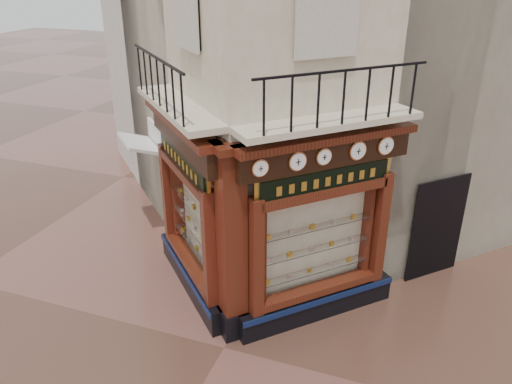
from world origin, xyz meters
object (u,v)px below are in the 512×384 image
at_px(clock_c, 324,157).
at_px(signboard_left, 182,161).
at_px(awning, 148,229).
at_px(clock_d, 358,151).
at_px(corner_pilaster, 232,248).
at_px(signboard_right, 326,180).
at_px(clock_b, 297,161).
at_px(clock_a, 260,168).
at_px(clock_e, 386,146).

xyz_separation_m(clock_c, signboard_left, (-2.89, 0.18, -0.52)).
height_order(clock_c, awning, clock_c).
xyz_separation_m(clock_c, clock_d, (0.51, 0.51, 0.00)).
bearing_deg(clock_d, clock_c, -180.00).
distance_m(corner_pilaster, clock_c, 2.35).
relative_size(clock_d, awning, 0.26).
height_order(clock_c, signboard_right, clock_c).
bearing_deg(clock_b, corner_pilaster, 158.29).
distance_m(clock_a, clock_e, 2.59).
bearing_deg(signboard_right, clock_b, -170.73).
distance_m(clock_a, signboard_right, 1.49).
relative_size(clock_a, signboard_right, 0.15).
bearing_deg(corner_pilaster, clock_b, -21.71).
height_order(clock_a, clock_b, clock_b).
distance_m(clock_c, clock_e, 1.35).
height_order(clock_a, signboard_right, clock_a).
bearing_deg(awning, clock_e, -146.99).
xyz_separation_m(clock_c, awning, (-5.24, 2.27, -3.62)).
bearing_deg(clock_a, signboard_right, 4.55).
relative_size(clock_c, awning, 0.22).
distance_m(clock_a, clock_d, 1.96).
distance_m(corner_pilaster, awning, 5.28).
height_order(clock_c, signboard_left, clock_c).
relative_size(clock_b, clock_e, 0.97).
height_order(clock_b, signboard_right, clock_b).
xyz_separation_m(clock_b, clock_c, (0.37, 0.37, 0.00)).
bearing_deg(clock_a, corner_pilaster, 130.23).
xyz_separation_m(clock_d, signboard_left, (-3.40, -0.33, -0.52)).
bearing_deg(signboard_left, corner_pilaster, -169.75).
relative_size(signboard_left, signboard_right, 1.03).
bearing_deg(clock_a, clock_b, 0.00).
height_order(corner_pilaster, signboard_right, corner_pilaster).
distance_m(clock_c, signboard_left, 2.95).
bearing_deg(corner_pilaster, clock_d, -10.42).
xyz_separation_m(awning, signboard_right, (5.27, -2.09, 3.10)).
bearing_deg(corner_pilaster, clock_e, -8.23).
bearing_deg(clock_c, clock_a, 180.00).
bearing_deg(signboard_right, clock_a, -175.45).
xyz_separation_m(corner_pilaster, clock_e, (2.39, 1.78, 1.67)).
height_order(clock_a, awning, clock_a).
xyz_separation_m(clock_a, clock_b, (0.50, 0.50, -0.00)).
bearing_deg(clock_d, signboard_right, 169.05).
height_order(corner_pilaster, clock_d, corner_pilaster).
distance_m(clock_e, awning, 7.29).
bearing_deg(signboard_left, awning, 3.35).
relative_size(clock_d, signboard_right, 0.17).
height_order(corner_pilaster, clock_e, corner_pilaster).
xyz_separation_m(corner_pilaster, clock_c, (1.43, 0.83, 1.67)).
bearing_deg(signboard_left, signboard_right, -135.00).
bearing_deg(awning, clock_d, -152.02).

